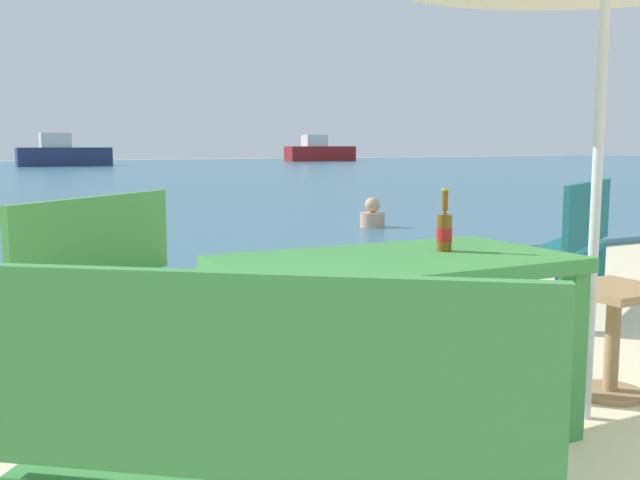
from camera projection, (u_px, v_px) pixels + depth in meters
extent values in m
cube|color=#386B84|center=(13.00, 175.00, 28.72)|extent=(120.00, 50.00, 0.08)
cube|color=#3D8C42|center=(396.00, 264.00, 2.94)|extent=(1.40, 0.80, 0.06)
cube|color=#3D8C42|center=(288.00, 408.00, 2.39)|extent=(0.08, 0.08, 0.70)
cube|color=#3D8C42|center=(572.00, 356.00, 2.98)|extent=(0.08, 0.08, 0.70)
cube|color=#3D8C42|center=(218.00, 356.00, 2.99)|extent=(0.08, 0.08, 0.70)
cube|color=#3D8C42|center=(466.00, 321.00, 3.58)|extent=(0.08, 0.08, 0.70)
cylinder|color=brown|center=(444.00, 233.00, 3.08)|extent=(0.06, 0.06, 0.16)
cone|color=brown|center=(445.00, 214.00, 3.07)|extent=(0.06, 0.06, 0.03)
cylinder|color=brown|center=(445.00, 201.00, 3.06)|extent=(0.03, 0.03, 0.09)
cylinder|color=red|center=(444.00, 235.00, 3.08)|extent=(0.07, 0.07, 0.05)
cylinder|color=gold|center=(445.00, 189.00, 3.06)|extent=(0.03, 0.03, 0.01)
cylinder|color=silver|center=(598.00, 158.00, 3.11)|extent=(0.04, 0.04, 2.30)
cube|color=#9E7A51|center=(615.00, 290.00, 3.48)|extent=(0.44, 0.44, 0.04)
cylinder|color=#9E7A51|center=(612.00, 345.00, 3.51)|extent=(0.07, 0.07, 0.50)
cylinder|color=#9E7A51|center=(610.00, 393.00, 3.54)|extent=(0.32, 0.32, 0.03)
cube|color=#196066|center=(563.00, 252.00, 5.21)|extent=(1.22, 0.91, 0.05)
cube|color=#196066|center=(588.00, 214.00, 5.09)|extent=(1.06, 0.63, 0.44)
cube|color=#196066|center=(562.00, 271.00, 5.78)|extent=(0.06, 0.06, 0.42)
cube|color=#196066|center=(518.00, 295.00, 4.86)|extent=(0.06, 0.06, 0.42)
cube|color=#196066|center=(599.00, 275.00, 5.63)|extent=(0.06, 0.06, 0.42)
cube|color=#196066|center=(561.00, 300.00, 4.71)|extent=(0.06, 0.06, 0.42)
cube|color=#3D8C42|center=(282.00, 474.00, 1.69)|extent=(1.17, 1.02, 0.05)
cube|color=#3D8C42|center=(264.00, 378.00, 1.50)|extent=(0.97, 0.77, 0.44)
cube|color=#4C9E47|center=(125.00, 298.00, 3.64)|extent=(1.14, 1.06, 0.05)
cube|color=#4C9E47|center=(97.00, 240.00, 3.66)|extent=(0.93, 0.82, 0.44)
cube|color=#4C9E47|center=(77.00, 380.00, 3.12)|extent=(0.06, 0.06, 0.42)
cube|color=#4C9E47|center=(206.00, 322.00, 4.13)|extent=(0.06, 0.06, 0.42)
cube|color=#4C9E47|center=(25.00, 372.00, 3.22)|extent=(0.06, 0.06, 0.42)
cube|color=#4C9E47|center=(164.00, 318.00, 4.23)|extent=(0.06, 0.06, 0.42)
cylinder|color=tan|center=(372.00, 220.00, 10.09)|extent=(0.34, 0.34, 0.20)
sphere|color=tan|center=(372.00, 205.00, 10.06)|extent=(0.21, 0.21, 0.21)
cube|color=navy|center=(65.00, 157.00, 39.08)|extent=(4.80, 1.31, 0.98)
cube|color=silver|center=(55.00, 140.00, 38.77)|extent=(1.53, 0.98, 0.76)
cube|color=maroon|center=(320.00, 154.00, 51.12)|extent=(4.98, 1.36, 1.02)
cube|color=silver|center=(315.00, 141.00, 50.79)|extent=(1.58, 1.02, 0.79)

